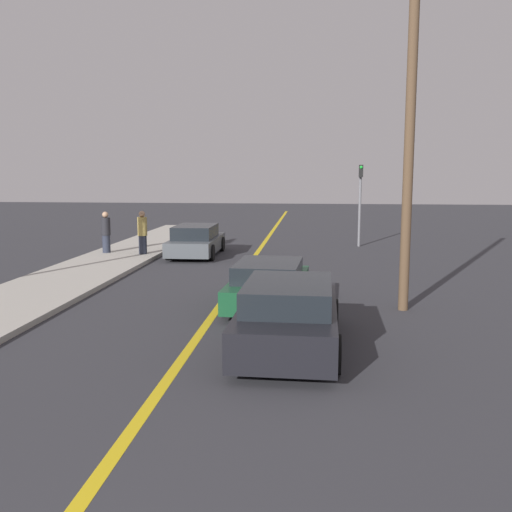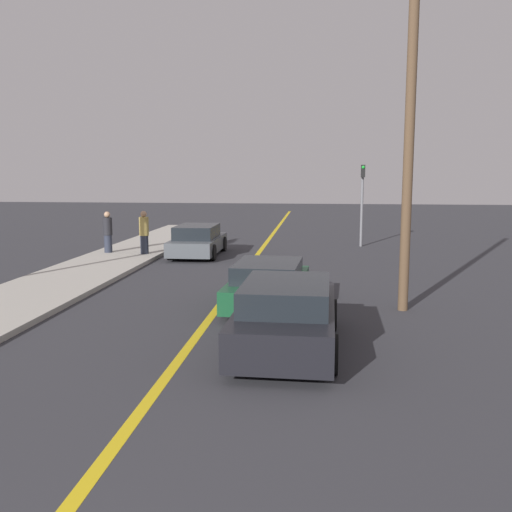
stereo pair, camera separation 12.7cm
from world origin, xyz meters
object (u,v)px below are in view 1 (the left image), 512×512
at_px(car_far_distant, 196,241).
at_px(pedestrian_far_standing, 142,233).
at_px(car_ahead_center, 269,284).
at_px(pedestrian_by_sign, 106,232).
at_px(utility_pole, 409,146).
at_px(car_near_right_lane, 289,315).
at_px(traffic_light, 360,196).

distance_m(car_far_distant, pedestrian_far_standing, 2.17).
relative_size(car_ahead_center, pedestrian_by_sign, 2.43).
bearing_deg(pedestrian_far_standing, pedestrian_by_sign, 171.95).
bearing_deg(utility_pole, car_near_right_lane, -128.06).
xyz_separation_m(pedestrian_by_sign, traffic_light, (10.39, 4.05, 1.32)).
relative_size(car_ahead_center, traffic_light, 1.09).
relative_size(car_near_right_lane, utility_pole, 0.55).
bearing_deg(pedestrian_by_sign, utility_pole, -37.32).
relative_size(car_near_right_lane, car_far_distant, 1.02).
bearing_deg(traffic_light, car_far_distant, -152.41).
distance_m(traffic_light, utility_pole, 12.22).
xyz_separation_m(car_near_right_lane, pedestrian_by_sign, (-7.88, 11.47, 0.31)).
height_order(car_near_right_lane, car_far_distant, car_near_right_lane).
bearing_deg(pedestrian_far_standing, car_near_right_lane, -60.75).
height_order(pedestrian_far_standing, traffic_light, traffic_light).
relative_size(pedestrian_far_standing, traffic_light, 0.46).
bearing_deg(utility_pole, car_far_distant, 129.21).
relative_size(car_far_distant, traffic_light, 1.16).
xyz_separation_m(traffic_light, utility_pole, (0.16, -12.10, 1.70)).
height_order(car_far_distant, traffic_light, traffic_light).
bearing_deg(traffic_light, car_near_right_lane, -99.21).
height_order(car_near_right_lane, car_ahead_center, car_near_right_lane).
bearing_deg(pedestrian_far_standing, traffic_light, 25.87).
xyz_separation_m(car_near_right_lane, traffic_light, (2.52, 15.52, 1.63)).
distance_m(car_near_right_lane, pedestrian_by_sign, 13.92).
bearing_deg(car_ahead_center, traffic_light, 78.30).
xyz_separation_m(car_far_distant, pedestrian_by_sign, (-3.59, -0.49, 0.36)).
bearing_deg(car_ahead_center, car_far_distant, 116.22).
distance_m(car_near_right_lane, car_far_distant, 12.71).
xyz_separation_m(car_near_right_lane, pedestrian_far_standing, (-6.30, 11.25, 0.34)).
height_order(car_far_distant, pedestrian_by_sign, pedestrian_by_sign).
bearing_deg(car_near_right_lane, utility_pole, 53.16).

